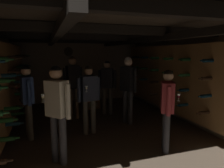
% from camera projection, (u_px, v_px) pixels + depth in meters
% --- Properties ---
extents(ground_plane, '(8.40, 8.40, 0.00)m').
position_uv_depth(ground_plane, '(103.00, 130.00, 4.88)').
color(ground_plane, brown).
extents(room_shell, '(4.72, 6.52, 2.41)m').
position_uv_depth(room_shell, '(99.00, 71.00, 4.92)').
color(room_shell, gray).
rests_on(room_shell, ground_plane).
extents(wine_crate_stack, '(0.52, 0.35, 0.90)m').
position_uv_depth(wine_crate_stack, '(91.00, 95.00, 6.75)').
color(wine_crate_stack, olive).
rests_on(wine_crate_stack, ground_plane).
extents(display_bottle, '(0.08, 0.08, 0.35)m').
position_uv_depth(display_bottle, '(92.00, 78.00, 6.68)').
color(display_bottle, black).
rests_on(display_bottle, wine_crate_stack).
extents(person_host_center, '(0.53, 0.36, 1.57)m').
position_uv_depth(person_host_center, '(89.00, 94.00, 4.54)').
color(person_host_center, '#4C473D').
rests_on(person_host_center, ground_plane).
extents(person_guest_near_left, '(0.44, 0.42, 1.65)m').
position_uv_depth(person_guest_near_left, '(57.00, 106.00, 3.29)').
color(person_guest_near_left, '#2D2D33').
rests_on(person_guest_near_left, ground_plane).
extents(person_guest_near_right, '(0.35, 0.49, 1.54)m').
position_uv_depth(person_guest_near_right, '(167.00, 104.00, 3.74)').
color(person_guest_near_right, '#2D2D33').
rests_on(person_guest_near_right, ground_plane).
extents(person_guest_far_left, '(0.52, 0.39, 1.75)m').
position_uv_depth(person_guest_far_left, '(73.00, 81.00, 5.57)').
color(person_guest_far_left, brown).
rests_on(person_guest_far_left, ground_plane).
extents(person_guest_mid_right, '(0.42, 0.49, 1.74)m').
position_uv_depth(person_guest_mid_right, '(128.00, 83.00, 5.22)').
color(person_guest_mid_right, '#2D2D33').
rests_on(person_guest_mid_right, ground_plane).
extents(person_guest_far_right, '(0.49, 0.35, 1.62)m').
position_uv_depth(person_guest_far_right, '(107.00, 82.00, 6.03)').
color(person_guest_far_right, '#4C473D').
rests_on(person_guest_far_right, ground_plane).
extents(person_guest_mid_left, '(0.38, 0.53, 1.59)m').
position_uv_depth(person_guest_mid_left, '(27.00, 96.00, 4.28)').
color(person_guest_mid_left, '#4C473D').
rests_on(person_guest_mid_left, ground_plane).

